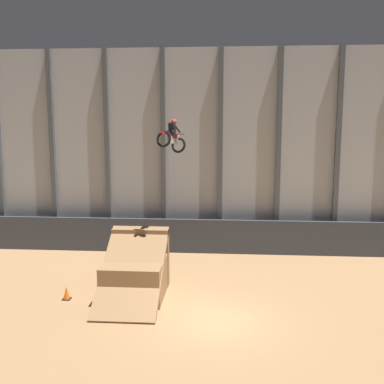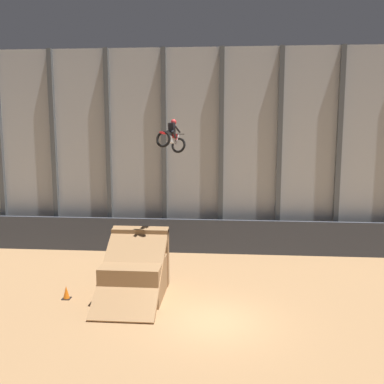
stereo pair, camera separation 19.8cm
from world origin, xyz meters
The scene contains 6 objects.
ground_plane centered at (0.00, 0.00, 0.00)m, with size 60.00×60.00×0.00m, color #9E754C.
arena_back_wall centered at (0.00, 10.25, 5.95)m, with size 32.00×0.40×11.91m.
lower_barrier centered at (0.00, 9.20, 1.01)m, with size 31.36×0.20×2.01m.
dirt_ramp centered at (-3.61, 2.60, 0.99)m, with size 2.64×4.49×2.89m.
rider_bike_solo centered at (-2.12, 3.88, 6.96)m, with size 1.30×1.79×1.60m.
traffic_cone_near_ramp centered at (-6.52, 1.75, 0.28)m, with size 0.36×0.36×0.58m.
Camera 2 is at (0.51, -16.37, 7.63)m, focal length 42.00 mm.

